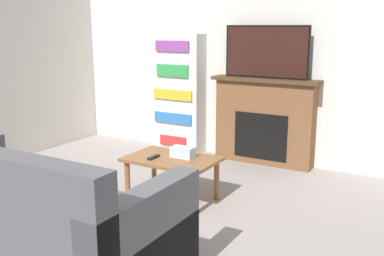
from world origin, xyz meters
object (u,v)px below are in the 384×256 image
Objects in this scene: coffee_table at (172,164)px; bookshelf at (178,93)px; tv at (266,52)px; fireplace at (264,121)px; couch at (26,226)px.

bookshelf is at bearing 119.68° from coffee_table.
coffee_table is 1.79m from bookshelf.
coffee_table is at bearing -60.32° from bookshelf.
bookshelf is at bearing -179.88° from tv.
fireplace is 0.84× the size of bookshelf.
fireplace reaches higher than couch.
coffee_table is (-0.31, -1.54, -0.16)m from fireplace.
bookshelf reaches higher than fireplace.
coffee_table is at bearing -101.47° from fireplace.
couch is at bearing -96.10° from coffee_table.
bookshelf is at bearing -178.92° from fireplace.
fireplace is 1.20m from bookshelf.
fireplace is 0.81m from tv.
tv is 1.83m from coffee_table.
fireplace is at bearing 78.53° from coffee_table.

